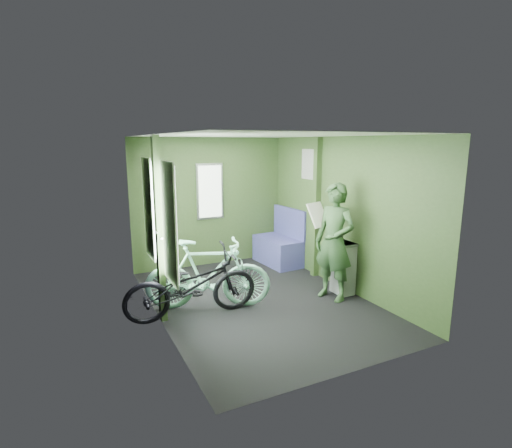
{
  "coord_description": "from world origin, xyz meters",
  "views": [
    {
      "loc": [
        -2.39,
        -4.76,
        2.21
      ],
      "look_at": [
        0.0,
        0.1,
        1.1
      ],
      "focal_mm": 28.0,
      "sensor_mm": 36.0,
      "label": 1
    }
  ],
  "objects_px": {
    "waste_box": "(343,268)",
    "bench_seat": "(280,247)",
    "bicycle_black": "(193,318)",
    "bicycle_mint": "(209,310)",
    "passenger": "(334,242)"
  },
  "relations": [
    {
      "from": "bicycle_mint",
      "to": "waste_box",
      "type": "distance_m",
      "value": 2.06
    },
    {
      "from": "bicycle_mint",
      "to": "passenger",
      "type": "bearing_deg",
      "value": -81.39
    },
    {
      "from": "passenger",
      "to": "waste_box",
      "type": "bearing_deg",
      "value": 91.03
    },
    {
      "from": "bicycle_mint",
      "to": "waste_box",
      "type": "height_order",
      "value": "waste_box"
    },
    {
      "from": "bicycle_black",
      "to": "bench_seat",
      "type": "bearing_deg",
      "value": -51.15
    },
    {
      "from": "bicycle_black",
      "to": "bicycle_mint",
      "type": "xyz_separation_m",
      "value": [
        0.27,
        0.15,
        0.0
      ]
    },
    {
      "from": "waste_box",
      "to": "bicycle_mint",
      "type": "bearing_deg",
      "value": 171.63
    },
    {
      "from": "bench_seat",
      "to": "bicycle_black",
      "type": "bearing_deg",
      "value": -147.81
    },
    {
      "from": "waste_box",
      "to": "bench_seat",
      "type": "relative_size",
      "value": 0.76
    },
    {
      "from": "passenger",
      "to": "bench_seat",
      "type": "xyz_separation_m",
      "value": [
        0.14,
        1.81,
        -0.53
      ]
    },
    {
      "from": "bicycle_black",
      "to": "waste_box",
      "type": "height_order",
      "value": "waste_box"
    },
    {
      "from": "waste_box",
      "to": "bench_seat",
      "type": "height_order",
      "value": "bench_seat"
    },
    {
      "from": "bicycle_black",
      "to": "bicycle_mint",
      "type": "relative_size",
      "value": 1.03
    },
    {
      "from": "waste_box",
      "to": "bench_seat",
      "type": "distance_m",
      "value": 1.72
    },
    {
      "from": "passenger",
      "to": "waste_box",
      "type": "xyz_separation_m",
      "value": [
        0.26,
        0.09,
        -0.45
      ]
    }
  ]
}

